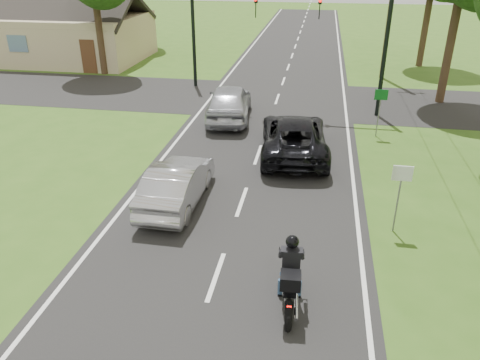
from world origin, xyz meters
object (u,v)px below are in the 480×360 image
(traffic_signal, at_px, (347,29))
(sign_white, at_px, (401,183))
(silver_sedan, at_px, (177,184))
(silver_suv, at_px, (229,102))
(sign_green, at_px, (380,101))
(dark_suv, at_px, (294,136))
(motorcycle_rider, at_px, (290,280))

(traffic_signal, distance_m, sign_white, 11.39)
(silver_sedan, bearing_deg, silver_suv, -89.71)
(traffic_signal, bearing_deg, silver_suv, -161.80)
(silver_suv, xyz_separation_m, sign_green, (6.90, -1.26, 0.73))
(dark_suv, bearing_deg, sign_white, 116.38)
(motorcycle_rider, relative_size, dark_suv, 0.40)
(motorcycle_rider, distance_m, silver_suv, 13.59)
(dark_suv, relative_size, sign_green, 2.58)
(silver_suv, bearing_deg, motorcycle_rider, 100.83)
(silver_suv, relative_size, sign_green, 2.36)
(motorcycle_rider, relative_size, sign_white, 1.04)
(dark_suv, distance_m, silver_suv, 5.19)
(dark_suv, height_order, sign_green, sign_green)
(traffic_signal, xyz_separation_m, sign_white, (1.36, -11.02, -2.54))
(motorcycle_rider, relative_size, sign_green, 1.04)
(silver_sedan, distance_m, sign_green, 10.20)
(traffic_signal, bearing_deg, motorcycle_rider, -95.52)
(motorcycle_rider, height_order, silver_suv, motorcycle_rider)
(silver_sedan, distance_m, traffic_signal, 12.23)
(dark_suv, height_order, sign_white, sign_white)
(silver_sedan, bearing_deg, sign_white, 175.70)
(silver_sedan, relative_size, traffic_signal, 0.67)
(sign_white, bearing_deg, silver_suv, 125.88)
(dark_suv, bearing_deg, silver_suv, -54.33)
(motorcycle_rider, bearing_deg, dark_suv, 90.38)
(silver_suv, bearing_deg, traffic_signal, -167.70)
(motorcycle_rider, xyz_separation_m, traffic_signal, (1.43, 14.77, 3.39))
(motorcycle_rider, bearing_deg, sign_white, 50.53)
(motorcycle_rider, xyz_separation_m, dark_suv, (-0.51, 9.10, 0.03))
(silver_sedan, xyz_separation_m, silver_suv, (0.05, 8.68, 0.15))
(motorcycle_rider, height_order, traffic_signal, traffic_signal)
(motorcycle_rider, bearing_deg, traffic_signal, 81.65)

